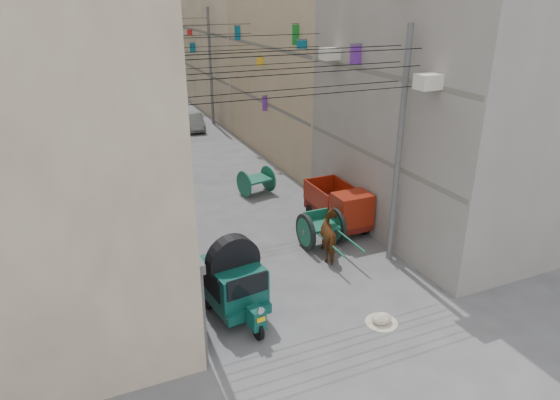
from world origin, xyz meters
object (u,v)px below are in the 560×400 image
auto_rickshaw (234,280)px  distant_car_white (140,128)px  distant_car_grey (194,122)px  distant_car_green (132,104)px  horse (332,236)px  mini_truck (342,210)px  tonga_cart (321,228)px  second_cart (256,180)px  feed_sack (382,319)px

auto_rickshaw → distant_car_white: auto_rickshaw is taller
distant_car_grey → distant_car_green: (-3.12, 7.80, 0.02)m
auto_rickshaw → horse: bearing=16.8°
mini_truck → tonga_cart: bearing=-147.7°
second_cart → horse: 6.76m
horse → feed_sack: bearing=96.7°
second_cart → feed_sack: size_ratio=2.78×
mini_truck → distant_car_green: size_ratio=0.82×
distant_car_white → tonga_cart: bearing=119.1°
tonga_cart → second_cart: tonga_cart is taller
tonga_cart → distant_car_white: (-3.69, 18.44, -0.09)m
distant_car_grey → horse: bearing=-83.5°
distant_car_white → feed_sack: bearing=115.2°
tonga_cart → feed_sack: bearing=-98.0°
second_cart → distant_car_green: (-2.71, 20.91, -0.09)m
auto_rickshaw → second_cart: 9.62m
auto_rickshaw → distant_car_grey: size_ratio=0.84×
second_cart → distant_car_grey: second_cart is taller
second_cart → distant_car_white: bearing=93.5°
auto_rickshaw → distant_car_grey: auto_rickshaw is taller
horse → distant_car_green: bearing=-68.3°
auto_rickshaw → distant_car_grey: (4.45, 21.83, -0.59)m
mini_truck → feed_sack: (-2.04, -5.85, -0.72)m
mini_truck → distant_car_green: bearing=99.5°
second_cart → distant_car_green: second_cart is taller
mini_truck → auto_rickshaw: bearing=-147.5°
tonga_cart → feed_sack: size_ratio=5.22×
tonga_cart → horse: size_ratio=1.67×
feed_sack → distant_car_green: size_ratio=0.15×
distant_car_white → distant_car_green: distant_car_white is taller
mini_truck → distant_car_grey: (-1.31, 18.13, -0.32)m
second_cart → tonga_cart: bearing=-98.5°
distant_car_green → tonga_cart: bearing=94.5°
auto_rickshaw → feed_sack: bearing=-37.5°
mini_truck → distant_car_white: (-5.09, 17.55, -0.24)m
distant_car_grey → feed_sack: bearing=-84.9°
distant_car_white → distant_car_grey: bearing=-153.5°
horse → mini_truck: bearing=-113.5°
tonga_cart → feed_sack: 5.03m
distant_car_white → mini_truck: bearing=123.9°
distant_car_green → second_cart: bearing=95.4°
second_cart → distant_car_green: bearing=85.8°
feed_sack → distant_car_grey: 23.99m
mini_truck → second_cart: size_ratio=1.97×
mini_truck → horse: size_ratio=1.76×
second_cart → feed_sack: 10.89m
mini_truck → horse: 2.23m
feed_sack → distant_car_green: bearing=94.3°
auto_rickshaw → mini_truck: size_ratio=0.87×
second_cart → distant_car_grey: size_ratio=0.49×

